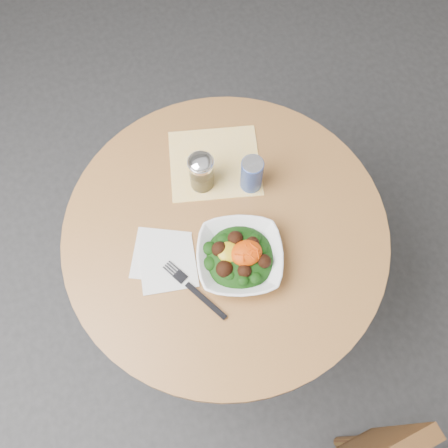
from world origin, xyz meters
name	(u,v)px	position (x,y,z in m)	size (l,w,h in m)	color
ground	(225,301)	(0.00, 0.00, 0.00)	(6.00, 6.00, 0.00)	#2D2D2F
table	(225,255)	(0.00, 0.00, 0.55)	(0.90, 0.90, 0.75)	black
cloth_napkin	(215,163)	(0.05, 0.21, 0.75)	(0.26, 0.24, 0.00)	#FFAD0D
paper_napkins	(164,260)	(-0.18, -0.02, 0.75)	(0.20, 0.22, 0.00)	silver
salad_bowl	(240,257)	(0.00, -0.10, 0.78)	(0.29, 0.29, 0.08)	white
fork	(193,289)	(-0.14, -0.13, 0.76)	(0.11, 0.20, 0.00)	black
spice_shaker	(201,172)	(-0.01, 0.16, 0.81)	(0.07, 0.07, 0.13)	silver
beverage_can	(252,174)	(0.12, 0.11, 0.81)	(0.06, 0.06, 0.12)	navy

